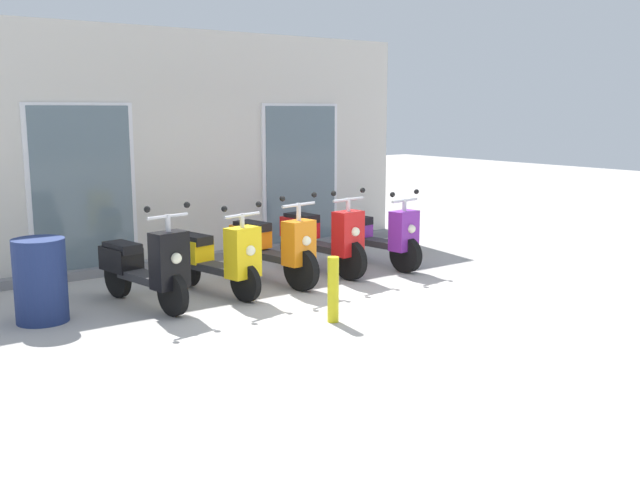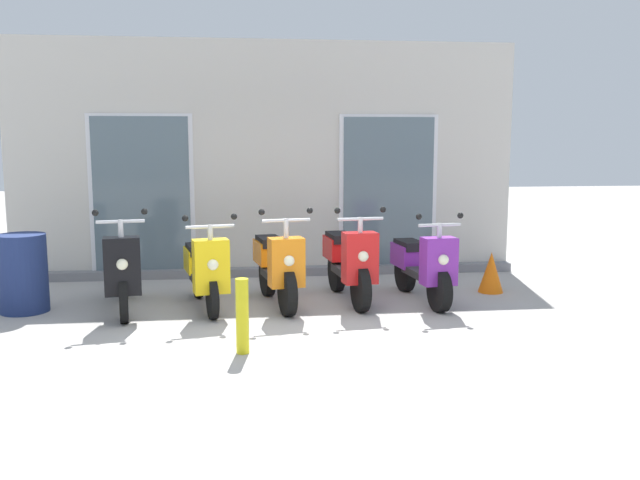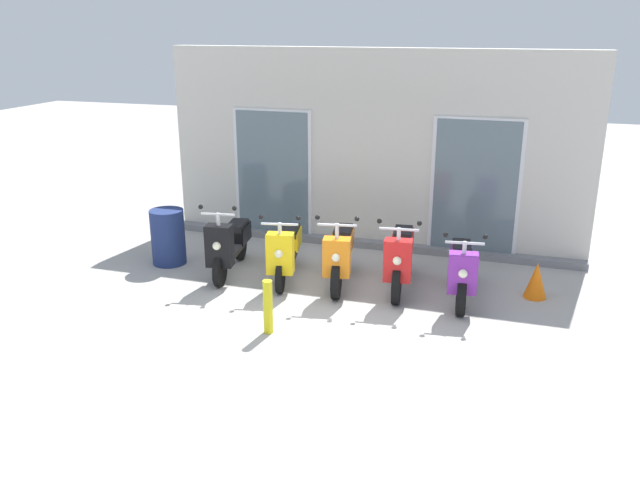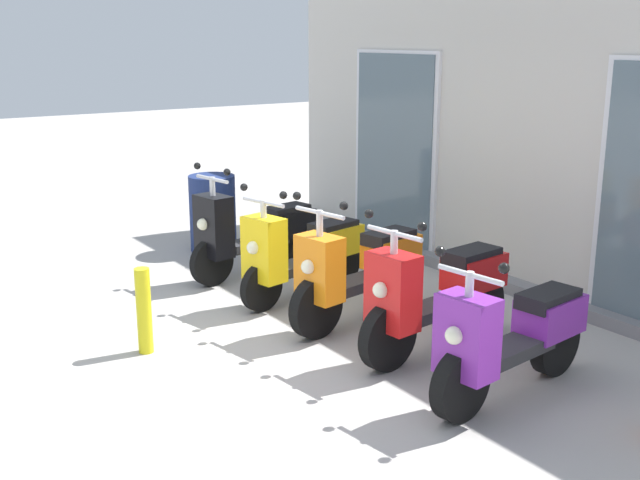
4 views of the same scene
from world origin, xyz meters
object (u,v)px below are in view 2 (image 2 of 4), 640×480
at_px(scooter_orange, 277,266).
at_px(scooter_red, 348,262).
at_px(curb_bollard, 242,316).
at_px(trash_bin, 23,273).
at_px(scooter_yellow, 204,268).
at_px(traffic_cone, 491,272).
at_px(scooter_black, 123,270).
at_px(scooter_purple, 422,265).

distance_m(scooter_orange, scooter_red, 0.88).
height_order(scooter_red, curb_bollard, scooter_red).
bearing_deg(scooter_red, trash_bin, -178.89).
bearing_deg(scooter_orange, scooter_red, 7.03).
xyz_separation_m(scooter_yellow, trash_bin, (-2.04, 0.07, -0.02)).
xyz_separation_m(curb_bollard, trash_bin, (-2.46, 1.84, 0.10)).
xyz_separation_m(scooter_yellow, curb_bollard, (0.42, -1.76, -0.12)).
relative_size(scooter_yellow, traffic_cone, 2.94).
xyz_separation_m(scooter_black, scooter_purple, (3.51, 0.06, -0.03)).
height_order(scooter_yellow, trash_bin, scooter_yellow).
distance_m(scooter_black, scooter_purple, 3.51).
bearing_deg(curb_bollard, scooter_purple, 39.80).
relative_size(scooter_yellow, curb_bollard, 2.19).
distance_m(trash_bin, traffic_cone, 5.66).
relative_size(scooter_orange, traffic_cone, 3.01).
xyz_separation_m(scooter_purple, trash_bin, (-4.63, 0.03, 0.00)).
distance_m(scooter_orange, scooter_purple, 1.75).
bearing_deg(trash_bin, traffic_cone, 3.42).
xyz_separation_m(scooter_purple, curb_bollard, (-2.17, -1.81, -0.09)).
distance_m(scooter_purple, trash_bin, 4.63).
bearing_deg(scooter_black, scooter_yellow, 0.90).
xyz_separation_m(scooter_red, trash_bin, (-3.75, -0.07, -0.04)).
bearing_deg(scooter_orange, scooter_black, -178.31).
height_order(scooter_orange, scooter_red, scooter_orange).
xyz_separation_m(scooter_orange, scooter_red, (0.87, 0.11, 0.01)).
bearing_deg(scooter_purple, scooter_yellow, -179.00).
bearing_deg(scooter_yellow, scooter_orange, 2.55).
distance_m(scooter_yellow, curb_bollard, 1.82).
distance_m(scooter_red, curb_bollard, 2.31).
bearing_deg(scooter_orange, trash_bin, 179.30).
distance_m(scooter_purple, traffic_cone, 1.09).
bearing_deg(scooter_orange, traffic_cone, 7.66).
height_order(scooter_yellow, scooter_purple, scooter_yellow).
distance_m(scooter_yellow, scooter_purple, 2.60).
height_order(scooter_purple, trash_bin, scooter_purple).
height_order(scooter_red, traffic_cone, scooter_red).
xyz_separation_m(scooter_red, scooter_purple, (0.88, -0.10, -0.05)).
bearing_deg(curb_bollard, scooter_black, 127.42).
height_order(scooter_yellow, traffic_cone, scooter_yellow).
bearing_deg(scooter_purple, traffic_cone, 19.76).
relative_size(scooter_orange, scooter_red, 0.96).
height_order(scooter_red, scooter_purple, scooter_red).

